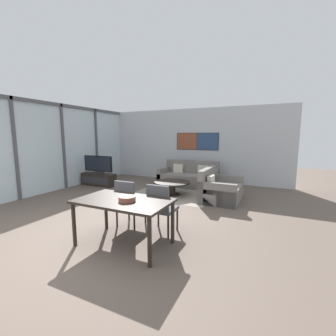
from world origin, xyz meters
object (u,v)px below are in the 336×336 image
object	(u,v)px
dining_table	(123,205)
fruit_bowl	(127,198)
coffee_table	(172,185)
dining_chair_left	(129,201)
sofa_side	(219,190)
tv_console	(99,179)
television	(98,165)
dining_chair_centre	(161,206)
sofa_main	(189,178)

from	to	relation	value
dining_table	fruit_bowl	distance (m)	0.17
coffee_table	dining_chair_left	distance (m)	2.56
sofa_side	tv_console	bearing A→B (deg)	89.81
coffee_table	dining_table	world-z (taller)	dining_table
tv_console	sofa_side	size ratio (longest dim) A/B	0.94
coffee_table	dining_table	size ratio (longest dim) A/B	0.72
tv_console	coffee_table	xyz separation A→B (m)	(2.92, -0.07, 0.09)
tv_console	television	world-z (taller)	television
television	dining_chair_left	xyz separation A→B (m)	(3.14, -2.62, -0.23)
tv_console	dining_table	xyz separation A→B (m)	(3.49, -3.26, 0.45)
sofa_side	dining_chair_centre	bearing A→B (deg)	170.39
tv_console	coffee_table	bearing A→B (deg)	-1.39
dining_table	fruit_bowl	world-z (taller)	fruit_bowl
sofa_side	sofa_main	bearing A→B (deg)	44.39
television	dining_chair_left	size ratio (longest dim) A/B	1.32
television	dining_table	size ratio (longest dim) A/B	0.81
sofa_main	dining_table	distance (m)	4.71
sofa_side	dining_chair_centre	xyz separation A→B (m)	(-0.45, -2.64, 0.25)
dining_chair_centre	dining_table	bearing A→B (deg)	-120.32
coffee_table	dining_table	xyz separation A→B (m)	(0.57, -3.19, 0.37)
coffee_table	dining_chair_left	world-z (taller)	dining_chair_left
dining_table	coffee_table	bearing A→B (deg)	100.18
coffee_table	sofa_side	bearing A→B (deg)	2.35
sofa_side	dining_chair_centre	distance (m)	2.69
dining_chair_left	dining_chair_centre	xyz separation A→B (m)	(0.72, -0.04, 0.00)
sofa_main	tv_console	bearing A→B (deg)	-154.50
dining_table	dining_chair_centre	world-z (taller)	dining_chair_centre
coffee_table	dining_chair_centre	size ratio (longest dim) A/B	1.18
dining_chair_left	fruit_bowl	xyz separation A→B (m)	(0.46, -0.69, 0.28)
sofa_side	dining_chair_left	size ratio (longest dim) A/B	1.49
television	dining_chair_left	distance (m)	4.09
dining_chair_left	fruit_bowl	world-z (taller)	dining_chair_left
dining_table	fruit_bowl	bearing A→B (deg)	-20.61
sofa_side	coffee_table	xyz separation A→B (m)	(-1.38, -0.06, 0.03)
coffee_table	dining_chair_centre	distance (m)	2.75
dining_table	dining_chair_left	size ratio (longest dim) A/B	1.63
coffee_table	fruit_bowl	xyz separation A→B (m)	(0.67, -3.23, 0.49)
coffee_table	dining_chair_centre	bearing A→B (deg)	-70.15
sofa_main	dining_chair_centre	distance (m)	4.16
sofa_side	dining_table	xyz separation A→B (m)	(-0.80, -3.25, 0.40)
fruit_bowl	dining_chair_left	bearing A→B (deg)	123.75
television	dining_chair_left	bearing A→B (deg)	-39.83
sofa_main	dining_table	bearing A→B (deg)	-82.98
sofa_side	coffee_table	distance (m)	1.38
television	dining_chair_centre	size ratio (longest dim) A/B	1.32
tv_console	sofa_main	size ratio (longest dim) A/B	0.64
dining_table	dining_chair_centre	distance (m)	0.72
television	dining_chair_centre	distance (m)	4.68
dining_chair_left	dining_chair_centre	world-z (taller)	same
dining_chair_centre	fruit_bowl	distance (m)	0.75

